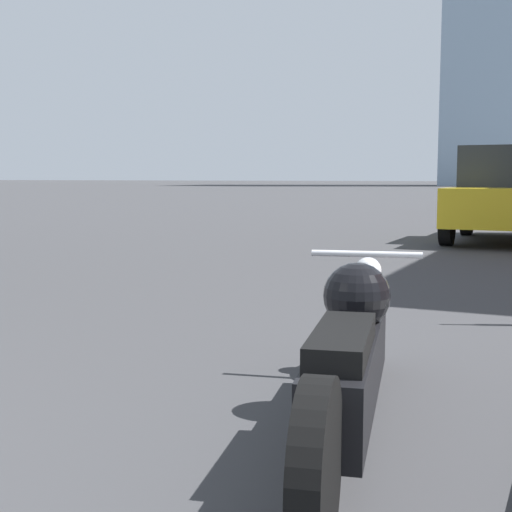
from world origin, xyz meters
The scene contains 2 objects.
motorcycle centered at (3.16, 3.07, 0.36)m, with size 0.82×2.62×0.75m.
parked_car_yellow centered at (2.84, 13.48, 0.83)m, with size 1.96×3.83×1.69m.
Camera 1 is at (4.08, 0.06, 1.15)m, focal length 50.00 mm.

